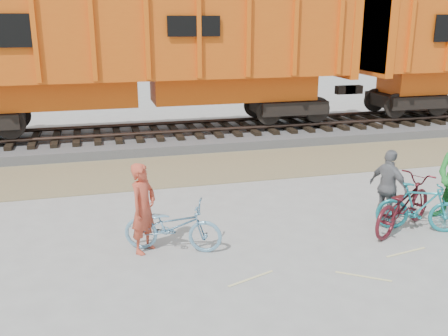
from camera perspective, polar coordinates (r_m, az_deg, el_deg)
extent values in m
plane|color=#9E9E99|center=(9.28, 7.57, -9.34)|extent=(120.00, 120.00, 0.00)
cube|color=#8C7B56|center=(14.17, -0.73, 0.13)|extent=(120.00, 3.00, 0.02)
cube|color=slate|center=(17.45, -3.50, 3.74)|extent=(120.00, 4.00, 0.30)
cube|color=black|center=(17.40, -3.51, 4.41)|extent=(0.22, 2.60, 0.12)
cube|color=black|center=(19.68, 15.47, 5.27)|extent=(0.22, 2.60, 0.12)
cylinder|color=#382821|center=(16.69, -3.04, 4.31)|extent=(120.00, 0.12, 0.12)
cylinder|color=#382821|center=(18.07, -3.97, 5.25)|extent=(120.00, 0.12, 0.12)
cube|color=black|center=(17.06, -8.97, 5.98)|extent=(11.20, 2.20, 0.80)
cube|color=#CE520E|center=(16.92, -9.10, 8.80)|extent=(11.76, 1.65, 0.90)
cube|color=#CE520E|center=(16.78, -9.39, 14.73)|extent=(14.00, 3.00, 2.60)
cube|color=#D8530D|center=(18.72, 12.72, 15.04)|extent=(0.30, 3.06, 3.10)
cube|color=#D8530D|center=(19.34, 16.28, 14.83)|extent=(0.30, 3.06, 3.10)
imported|color=#6B9EBE|center=(9.08, -5.88, -6.62)|extent=(1.89, 1.24, 0.94)
imported|color=teal|center=(10.56, 21.42, -4.21)|extent=(1.68, 1.12, 0.98)
imported|color=#4E131B|center=(10.47, 19.78, -3.94)|extent=(2.13, 1.63, 1.07)
imported|color=#B7432D|center=(8.99, -9.20, -4.56)|extent=(0.69, 0.72, 1.65)
imported|color=slate|center=(10.66, 18.28, -2.07)|extent=(0.66, 0.98, 1.55)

